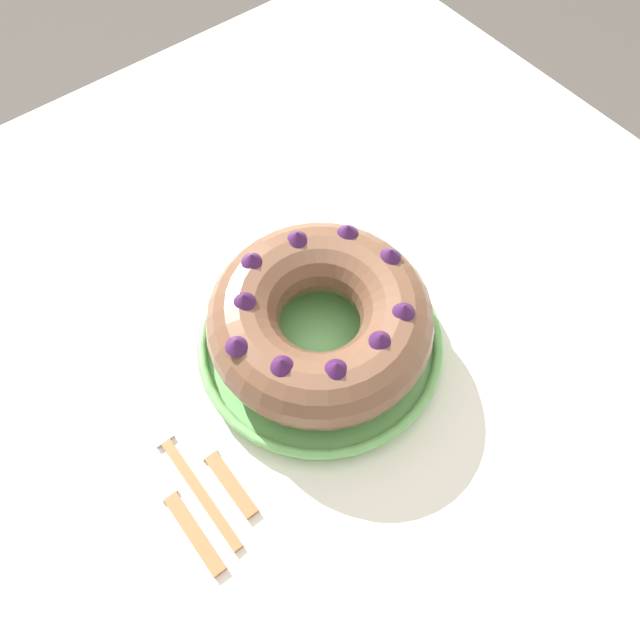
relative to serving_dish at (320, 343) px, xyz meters
name	(u,v)px	position (x,y,z in m)	size (l,w,h in m)	color
ground_plane	(329,501)	(0.01, -0.02, -0.75)	(8.00, 8.00, 0.00)	#4C4742
dining_table	(336,382)	(0.01, -0.02, -0.10)	(1.21, 1.29, 0.74)	silver
serving_dish	(320,343)	(0.00, 0.00, 0.00)	(0.30, 0.30, 0.03)	#6BB760
bundt_cake	(320,320)	(0.00, 0.00, 0.06)	(0.26, 0.26, 0.10)	brown
fork	(179,462)	(-0.22, -0.02, -0.01)	(0.02, 0.21, 0.01)	#936038
serving_knife	(172,499)	(-0.25, -0.05, -0.01)	(0.02, 0.22, 0.01)	#936038
cake_knife	(212,458)	(-0.18, -0.04, -0.01)	(0.02, 0.19, 0.01)	#936038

